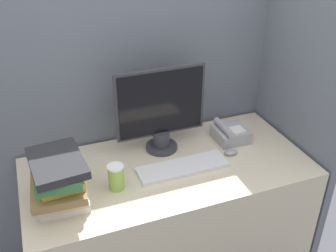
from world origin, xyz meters
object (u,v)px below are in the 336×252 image
(monitor, at_px, (161,112))
(book_stack, at_px, (59,181))
(mouse, at_px, (231,152))
(keyboard, at_px, (183,167))
(coffee_cup, at_px, (116,177))
(desk_telephone, at_px, (230,133))

(monitor, distance_m, book_stack, 0.62)
(mouse, relative_size, book_stack, 0.24)
(keyboard, height_order, coffee_cup, coffee_cup)
(keyboard, height_order, book_stack, book_stack)
(coffee_cup, bearing_deg, monitor, 38.03)
(mouse, bearing_deg, keyboard, -174.13)
(monitor, bearing_deg, keyboard, -80.84)
(keyboard, xyz_separation_m, book_stack, (-0.60, -0.04, 0.11))
(mouse, bearing_deg, monitor, 150.23)
(monitor, xyz_separation_m, desk_telephone, (0.39, -0.06, -0.18))
(keyboard, distance_m, coffee_cup, 0.35)
(coffee_cup, bearing_deg, keyboard, 4.66)
(keyboard, relative_size, coffee_cup, 3.69)
(mouse, relative_size, coffee_cup, 0.61)
(book_stack, bearing_deg, desk_telephone, 11.88)
(desk_telephone, bearing_deg, monitor, 171.67)
(monitor, height_order, keyboard, monitor)
(monitor, bearing_deg, book_stack, -155.46)
(mouse, xyz_separation_m, desk_telephone, (0.06, 0.13, 0.03))
(mouse, height_order, desk_telephone, desk_telephone)
(keyboard, height_order, desk_telephone, desk_telephone)
(monitor, bearing_deg, mouse, -29.77)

